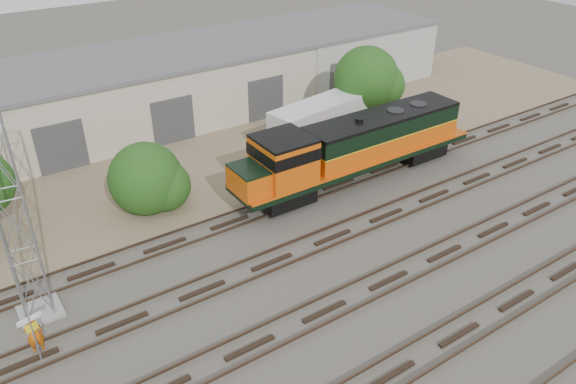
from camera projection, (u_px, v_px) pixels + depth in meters
ground at (288, 279)px, 28.07m from camera, size 140.00×140.00×0.00m
dirt_strip at (167, 164)px, 38.79m from camera, size 80.00×16.00×0.02m
tracks at (324, 312)px, 25.88m from camera, size 80.00×20.40×0.28m
warehouse at (122, 94)px, 43.18m from camera, size 58.40×10.40×5.30m
locomotive at (354, 147)px, 35.53m from camera, size 17.57×3.08×4.22m
signal_tower at (7, 199)px, 22.85m from camera, size 1.85×1.85×12.54m
sign_post at (32, 330)px, 22.62m from camera, size 0.97×0.25×2.41m
worker at (34, 334)px, 23.43m from camera, size 0.75×0.52×1.95m
semi_trailer at (341, 112)px, 40.93m from camera, size 12.09×4.31×3.65m
dumpster_blue at (359, 86)px, 50.33m from camera, size 2.07×2.02×1.50m
dumpster_red at (379, 85)px, 50.61m from camera, size 1.94×1.89×1.40m
tree_mid at (151, 180)px, 33.05m from camera, size 4.59×4.38×4.38m
tree_east at (370, 80)px, 41.82m from camera, size 5.09×4.84×6.54m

